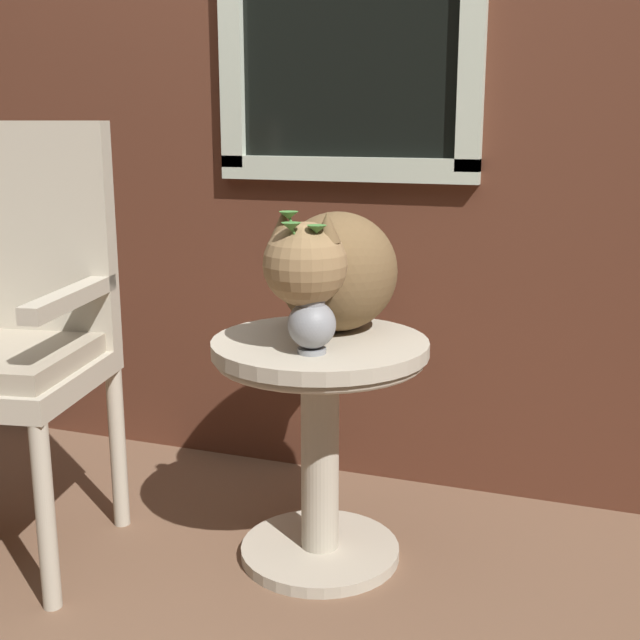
{
  "coord_description": "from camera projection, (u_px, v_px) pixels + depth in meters",
  "views": [
    {
      "loc": [
        0.89,
        -1.58,
        1.1
      ],
      "look_at": [
        0.22,
        0.27,
        0.63
      ],
      "focal_mm": 46.66,
      "sensor_mm": 36.0,
      "label": 1
    }
  ],
  "objects": [
    {
      "name": "ground_plane",
      "position": [
        195.0,
        593.0,
        1.99
      ],
      "size": [
        6.0,
        6.0,
        0.0
      ],
      "primitive_type": "plane",
      "color": "brown"
    },
    {
      "name": "back_wall",
      "position": [
        313.0,
        49.0,
        2.43
      ],
      "size": [
        4.0,
        0.07,
        2.6
      ],
      "color": "#562D1E",
      "rests_on": "ground_plane"
    },
    {
      "name": "wicker_side_table",
      "position": [
        320.0,
        410.0,
        2.07
      ],
      "size": [
        0.53,
        0.53,
        0.58
      ],
      "color": "#B2A893",
      "rests_on": "ground_plane"
    },
    {
      "name": "wicker_chair",
      "position": [
        2.0,
        321.0,
        2.1
      ],
      "size": [
        0.58,
        0.54,
        1.1
      ],
      "color": "#B2A893",
      "rests_on": "ground_plane"
    },
    {
      "name": "cat",
      "position": [
        332.0,
        270.0,
        2.06
      ],
      "size": [
        0.31,
        0.68,
        0.32
      ],
      "color": "brown",
      "rests_on": "wicker_side_table"
    },
    {
      "name": "pewter_vase_with_ivy",
      "position": [
        311.0,
        313.0,
        1.89
      ],
      "size": [
        0.13,
        0.13,
        0.32
      ],
      "color": "gray",
      "rests_on": "wicker_side_table"
    }
  ]
}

